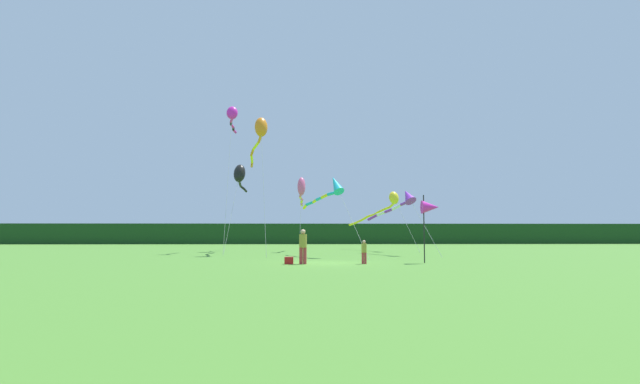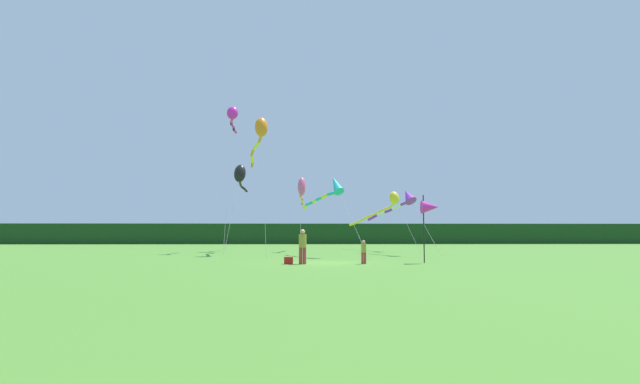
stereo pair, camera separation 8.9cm
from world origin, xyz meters
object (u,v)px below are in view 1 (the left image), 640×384
Objects in this scene: banner_flag_pole at (430,208)px; kite_orange at (260,132)px; kite_purple at (403,199)px; kite_black at (240,174)px; cooler_box at (289,261)px; person_adult at (303,245)px; person_child at (364,251)px; kite_yellow at (388,203)px; kite_magenta at (232,115)px; kite_cyan at (332,188)px; kite_rainbow at (301,189)px.

banner_flag_pole is 0.34× the size of kite_orange.
kite_black reaches higher than kite_purple.
person_adult is at bearing -5.30° from cooler_box.
kite_purple reaches higher than person_adult.
kite_yellow is (4.23, 17.68, 3.48)m from person_child.
person_child is 18.51m from kite_yellow.
kite_magenta reaches higher than kite_purple.
kite_black reaches higher than person_child.
person_adult is at bearing -74.37° from kite_orange.
kite_black reaches higher than banner_flag_pole.
kite_purple is (12.95, -4.90, -7.16)m from kite_magenta.
kite_orange is at bearing 102.45° from cooler_box.
kite_orange reaches higher than person_adult.
kite_cyan is (-4.79, 6.75, 1.64)m from banner_flag_pole.
kite_purple reaches higher than cooler_box.
kite_magenta is (-12.48, 14.24, 8.22)m from banner_flag_pole.
kite_orange reaches higher than person_child.
kite_yellow is (8.00, 17.66, 3.97)m from cooler_box.
kite_orange is (-3.24, 11.60, 8.05)m from person_adult.
cooler_box is 17.12m from kite_rainbow.
banner_flag_pole is 20.64m from kite_magenta.
kite_yellow is at bearing 67.60° from person_adult.
person_child is at bearing 0.77° from person_adult.
banner_flag_pole is 0.47× the size of kite_black.
banner_flag_pole is 17.16m from kite_rainbow.
person_child is 0.11× the size of kite_orange.
kite_black is at bearing -179.82° from kite_yellow.
cooler_box is 0.12× the size of banner_flag_pole.
kite_magenta is 1.56× the size of kite_purple.
kite_orange is 1.39× the size of kite_black.
banner_flag_pole is 8.44m from kite_cyan.
person_adult is at bearing -68.93° from kite_magenta.
kite_magenta is (-5.81, 15.08, 10.13)m from person_adult.
kite_cyan is at bearing -38.06° from kite_orange.
banner_flag_pole is at bearing -92.17° from kite_yellow.
person_child is at bearing -80.99° from kite_cyan.
kite_black is (-5.47, 17.68, 5.59)m from person_adult.
kite_orange is (-9.91, 10.76, 6.14)m from banner_flag_pole.
person_adult is 0.23× the size of kite_purple.
kite_yellow is at bearing 76.54° from person_child.
person_child is at bearing -64.15° from kite_black.
kite_rainbow reaches higher than person_child.
kite_cyan reaches higher than kite_purple.
kite_magenta is 12.58m from kite_cyan.
cooler_box is at bearing -127.78° from kite_purple.
kite_purple is (0.47, 9.34, 1.06)m from banner_flag_pole.
person_child is (3.07, 0.04, -0.30)m from person_adult.
kite_orange reaches higher than kite_yellow.
kite_rainbow is at bearing 57.30° from kite_orange.
kite_cyan is (7.35, -10.09, -2.05)m from kite_black.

